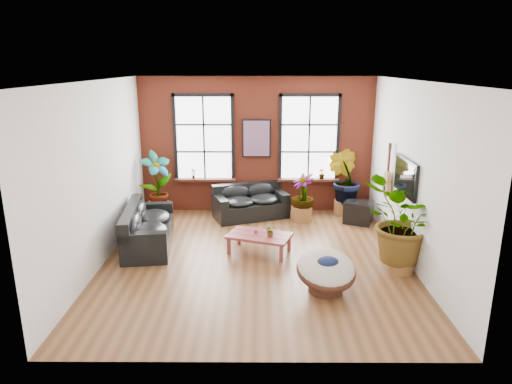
% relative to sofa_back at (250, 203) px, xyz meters
% --- Properties ---
extents(room, '(6.04, 6.54, 3.54)m').
position_rel_sofa_back_xyz_m(room, '(0.17, -2.55, 1.37)').
color(room, brown).
rests_on(room, ground).
extents(sofa_back, '(2.01, 1.46, 0.83)m').
position_rel_sofa_back_xyz_m(sofa_back, '(0.00, 0.00, 0.00)').
color(sofa_back, black).
rests_on(sofa_back, ground).
extents(sofa_left, '(1.18, 2.29, 0.87)m').
position_rel_sofa_back_xyz_m(sofa_left, '(-2.20, -1.92, 0.02)').
color(sofa_left, black).
rests_on(sofa_left, ground).
extents(coffee_table, '(1.43, 1.10, 0.49)m').
position_rel_sofa_back_xyz_m(coffee_table, '(0.23, -2.32, -0.02)').
color(coffee_table, maroon).
rests_on(coffee_table, ground).
extents(papasan_chair, '(1.20, 1.21, 0.77)m').
position_rel_sofa_back_xyz_m(papasan_chair, '(1.37, -3.99, 0.02)').
color(papasan_chair, '#452418').
rests_on(papasan_chair, ground).
extents(poster, '(0.74, 0.06, 0.98)m').
position_rel_sofa_back_xyz_m(poster, '(0.17, 0.49, 1.57)').
color(poster, black).
rests_on(poster, room).
extents(tv_wall_unit, '(0.13, 1.86, 1.20)m').
position_rel_sofa_back_xyz_m(tv_wall_unit, '(3.10, -2.10, 1.16)').
color(tv_wall_unit, black).
rests_on(tv_wall_unit, room).
extents(media_box, '(0.81, 0.76, 0.54)m').
position_rel_sofa_back_xyz_m(media_box, '(2.68, -0.44, -0.11)').
color(media_box, black).
rests_on(media_box, ground).
extents(pot_back_left, '(0.61, 0.61, 0.41)m').
position_rel_sofa_back_xyz_m(pot_back_left, '(-2.33, -0.06, -0.17)').
color(pot_back_left, brown).
rests_on(pot_back_left, ground).
extents(pot_back_right, '(0.57, 0.57, 0.38)m').
position_rel_sofa_back_xyz_m(pot_back_right, '(2.45, 0.24, -0.19)').
color(pot_back_right, brown).
rests_on(pot_back_right, ground).
extents(pot_right_wall, '(0.57, 0.57, 0.35)m').
position_rel_sofa_back_xyz_m(pot_right_wall, '(2.90, -3.21, -0.20)').
color(pot_right_wall, brown).
rests_on(pot_right_wall, ground).
extents(pot_mid, '(0.59, 0.59, 0.38)m').
position_rel_sofa_back_xyz_m(pot_mid, '(1.30, -0.30, -0.19)').
color(pot_mid, brown).
rests_on(pot_mid, ground).
extents(floor_plant_back_left, '(0.99, 0.96, 1.57)m').
position_rel_sofa_back_xyz_m(floor_plant_back_left, '(-2.33, -0.04, 0.56)').
color(floor_plant_back_left, '#304F15').
rests_on(floor_plant_back_left, ground).
extents(floor_plant_back_right, '(1.09, 1.07, 1.55)m').
position_rel_sofa_back_xyz_m(floor_plant_back_right, '(2.42, 0.26, 0.55)').
color(floor_plant_back_right, '#304F15').
rests_on(floor_plant_back_right, ground).
extents(floor_plant_right_wall, '(1.89, 1.93, 1.62)m').
position_rel_sofa_back_xyz_m(floor_plant_right_wall, '(2.87, -3.18, 0.59)').
color(floor_plant_right_wall, '#304F15').
rests_on(floor_plant_right_wall, ground).
extents(floor_plant_mid, '(0.83, 0.83, 1.06)m').
position_rel_sofa_back_xyz_m(floor_plant_mid, '(1.31, -0.29, 0.29)').
color(floor_plant_mid, '#304F15').
rests_on(floor_plant_mid, ground).
extents(table_plant, '(0.27, 0.26, 0.24)m').
position_rel_sofa_back_xyz_m(table_plant, '(0.46, -2.42, 0.15)').
color(table_plant, '#304F15').
rests_on(table_plant, coffee_table).
extents(sill_plant_left, '(0.17, 0.17, 0.27)m').
position_rel_sofa_back_xyz_m(sill_plant_left, '(-1.48, 0.44, 0.66)').
color(sill_plant_left, '#304F15').
rests_on(sill_plant_left, room).
extents(sill_plant_right, '(0.19, 0.19, 0.27)m').
position_rel_sofa_back_xyz_m(sill_plant_right, '(1.87, 0.44, 0.66)').
color(sill_plant_right, '#304F15').
rests_on(sill_plant_right, room).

